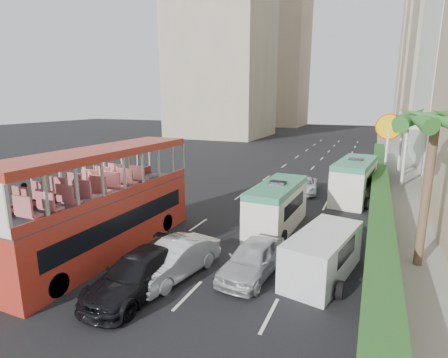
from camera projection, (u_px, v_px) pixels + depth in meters
The scene contains 19 objects.
ground_plane at pixel (219, 274), 14.88m from camera, with size 200.00×200.00×0.00m, color black.
double_decker_bus at pixel (104, 201), 16.65m from camera, with size 2.50×11.00×5.06m, color #AA2C1D.
car_silver_lane_a at pixel (175, 276), 14.74m from camera, with size 1.59×4.56×1.50m, color silver.
car_silver_lane_b at pixel (253, 275), 14.82m from camera, with size 1.76×4.37×1.49m, color silver.
car_black at pixel (139, 291), 13.54m from camera, with size 2.07×5.09×1.48m, color black.
van_asset at pixel (304, 192), 28.11m from camera, with size 1.94×4.20×1.17m, color silver.
minibus_near at pixel (277, 207), 19.89m from camera, with size 1.99×5.98×2.65m, color silver.
minibus_far at pixel (354, 180), 25.86m from camera, with size 2.24×6.71×2.97m, color silver.
panel_van_near at pixel (323, 254), 14.56m from camera, with size 1.92×4.79×1.92m, color silver.
panel_van_far at pixel (355, 176), 29.59m from camera, with size 2.01×5.02×2.01m, color silver.
sidewalk at pixel (410, 176), 33.76m from camera, with size 6.00×120.00×0.18m, color #99968C.
kerb_wall at pixel (379, 195), 24.87m from camera, with size 0.30×44.00×1.00m, color silver.
hedge at pixel (380, 183), 24.68m from camera, with size 1.10×44.00×0.70m, color #2D6626.
palm_tree at pixel (426, 194), 14.70m from camera, with size 0.36×0.36×6.40m, color brown.
shell_station at pixel (427, 152), 31.00m from camera, with size 6.50×8.00×5.50m, color silver.
tower_far_a at pixel (441, 32), 76.88m from camera, with size 14.00×14.00×44.00m, color tan.
tower_far_b at pixel (428, 54), 97.02m from camera, with size 14.00×14.00×40.00m, color #B5A78E.
tower_left_a at pixel (222, 2), 67.72m from camera, with size 18.00×18.00×52.00m, color #B5A78E.
tower_left_b at pixel (278, 44), 98.94m from camera, with size 16.00×16.00×46.00m, color tan.
Camera 1 is at (5.61, -12.42, 7.23)m, focal length 28.00 mm.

